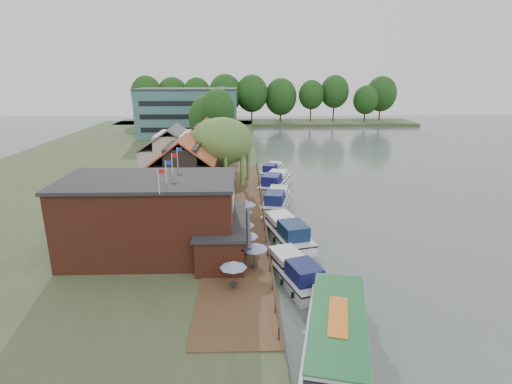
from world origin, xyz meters
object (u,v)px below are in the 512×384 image
object	(u,v)px
cottage_c	(206,145)
umbrella_4	(241,218)
cruiser_4	(273,168)
hotel_block	(188,113)
cottage_b	(174,155)
willow	(222,155)
umbrella_3	(242,231)
umbrella_5	(246,210)
cruiser_1	(286,228)
cottage_a	(185,171)
umbrella_0	(233,275)
cruiser_0	(294,268)
cruiser_3	(275,180)
cruiser_2	(277,197)
tour_boat	(337,345)
swan	(306,333)
umbrella_2	(246,243)
umbrella_1	(254,256)
pub	(172,217)

from	to	relation	value
cottage_c	umbrella_4	size ratio (longest dim) A/B	3.58
umbrella_4	cruiser_4	bearing A→B (deg)	79.31
hotel_block	cottage_b	world-z (taller)	hotel_block
willow	umbrella_3	xyz separation A→B (m)	(2.81, -17.97, -3.93)
umbrella_5	umbrella_3	bearing A→B (deg)	-93.76
hotel_block	cruiser_1	size ratio (longest dim) A/B	2.37
cottage_a	umbrella_4	distance (m)	12.08
umbrella_0	cruiser_0	world-z (taller)	umbrella_0
umbrella_3	cruiser_3	world-z (taller)	umbrella_3
cruiser_2	tour_boat	xyz separation A→B (m)	(1.24, -30.43, 0.33)
tour_boat	swan	distance (m)	3.60
cottage_c	cruiser_3	xyz separation A→B (m)	(11.25, -9.15, -3.92)
umbrella_2	cruiser_2	xyz separation A→B (m)	(4.15, 17.00, -1.03)
umbrella_1	cruiser_3	distance (m)	28.51
swan	umbrella_3	bearing A→B (deg)	108.63
pub	hotel_block	distance (m)	71.49
pub	hotel_block	world-z (taller)	hotel_block
swan	pub	bearing A→B (deg)	134.02
umbrella_3	cruiser_1	xyz separation A→B (m)	(4.68, 3.04, -0.97)
hotel_block	cruiser_4	size ratio (longest dim) A/B	2.83
cottage_c	cruiser_2	xyz separation A→B (m)	(10.84, -17.75, -3.99)
umbrella_4	cruiser_1	distance (m)	4.91
cruiser_0	cruiser_1	distance (m)	8.66
umbrella_4	tour_boat	world-z (taller)	umbrella_4
umbrella_5	tour_boat	distance (m)	23.12
cruiser_0	tour_boat	distance (m)	10.68
umbrella_5	cruiser_4	world-z (taller)	umbrella_5
umbrella_4	willow	bearing A→B (deg)	100.87
umbrella_1	umbrella_2	xyz separation A→B (m)	(-0.69, 2.62, 0.00)
willow	cruiser_2	xyz separation A→B (m)	(7.34, -3.75, -4.96)
umbrella_2	cruiser_3	size ratio (longest dim) A/B	0.22
cruiser_4	willow	bearing A→B (deg)	-101.34
cruiser_0	swan	distance (m)	7.61
cottage_b	umbrella_0	bearing A→B (deg)	-72.98
umbrella_3	cruiser_4	size ratio (longest dim) A/B	0.27
cottage_c	tour_boat	size ratio (longest dim) A/B	0.59
umbrella_5	cruiser_4	xyz separation A→B (m)	(4.76, 25.34, -1.22)
hotel_block	cruiser_2	world-z (taller)	hotel_block
cottage_a	cruiser_0	size ratio (longest dim) A/B	0.87
cruiser_4	swan	xyz separation A→B (m)	(-0.74, -44.77, -0.85)
cottage_a	swan	distance (m)	29.08
hotel_block	pub	bearing A→B (deg)	-83.57
cottage_a	umbrella_1	bearing A→B (deg)	-65.50
cruiser_2	cottage_c	bearing A→B (deg)	133.40
willow	cruiser_2	world-z (taller)	willow
cottage_b	umbrella_3	bearing A→B (deg)	-65.82
umbrella_0	umbrella_5	world-z (taller)	same
pub	cottage_c	bearing A→B (deg)	90.00
cottage_c	cottage_b	bearing A→B (deg)	-113.96
umbrella_2	cottage_a	bearing A→B (deg)	116.01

